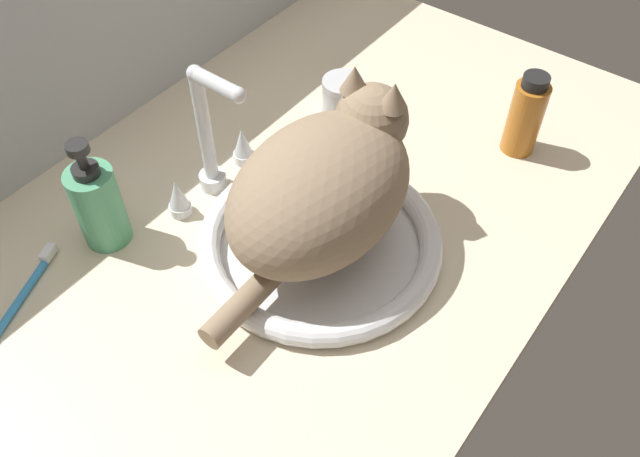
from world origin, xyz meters
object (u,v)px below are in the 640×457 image
Objects in this scene: sink_basin at (320,241)px; metal_jar at (343,98)px; soap_pump_bottle at (98,204)px; faucet at (211,147)px; cat at (328,182)px; toothbrush at (23,294)px; amber_bottle at (526,116)px.

sink_basin is 4.95× the size of metal_jar.
soap_pump_bottle reaches higher than metal_jar.
faucet is 1.24× the size of soap_pump_bottle.
metal_jar is at bearing 31.54° from cat.
cat reaches higher than faucet.
sink_basin is 1.95× the size of soap_pump_bottle.
toothbrush is (-29.53, 25.46, -0.77)cm from sink_basin.
sink_basin is at bearing -56.87° from soap_pump_bottle.
amber_bottle is at bearing -30.38° from toothbrush.
cat reaches higher than soap_pump_bottle.
amber_bottle is (34.89, -31.47, -1.66)cm from faucet.
faucet is at bearing 169.16° from metal_jar.
faucet reaches higher than toothbrush.
soap_pump_bottle reaches higher than sink_basin.
cat is 2.82× the size of amber_bottle.
faucet is at bearing 137.95° from amber_bottle.
sink_basin is 2.11× the size of toothbrush.
amber_bottle is at bearing -69.68° from metal_jar.
soap_pump_bottle is 14.74cm from toothbrush.
toothbrush is (-54.54, 11.09, -2.74)cm from metal_jar.
cat is at bearing -54.27° from soap_pump_bottle.
amber_bottle reaches higher than toothbrush.
sink_basin is 29.77cm from soap_pump_bottle.
soap_pump_bottle is 1.08× the size of toothbrush.
cat is at bearing -148.46° from metal_jar.
sink_basin is 37.33cm from amber_bottle.
amber_bottle is 0.86× the size of toothbrush.
cat is at bearing -39.23° from toothbrush.
toothbrush is (-29.53, 6.30, -7.43)cm from faucet.
soap_pump_bottle is (-16.03, 24.57, 5.07)cm from sink_basin.
toothbrush is (-64.42, 37.76, -5.77)cm from amber_bottle.
faucet is at bearing -12.04° from toothbrush.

